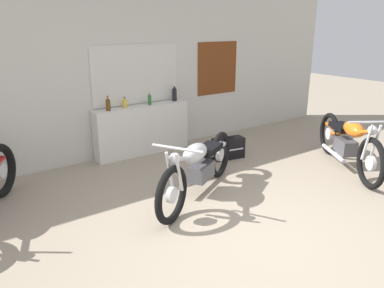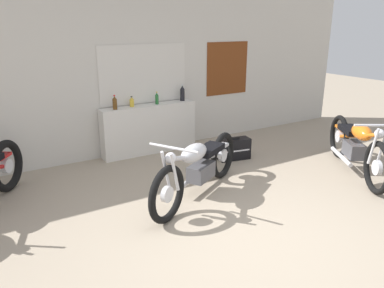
{
  "view_description": "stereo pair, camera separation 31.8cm",
  "coord_description": "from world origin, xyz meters",
  "px_view_note": "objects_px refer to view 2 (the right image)",
  "views": [
    {
      "loc": [
        -2.6,
        -2.47,
        2.21
      ],
      "look_at": [
        0.08,
        1.32,
        0.7
      ],
      "focal_mm": 35.0,
      "sensor_mm": 36.0,
      "label": 1
    },
    {
      "loc": [
        -2.34,
        -2.64,
        2.21
      ],
      "look_at": [
        0.08,
        1.32,
        0.7
      ],
      "focal_mm": 35.0,
      "sensor_mm": 36.0,
      "label": 2
    }
  ],
  "objects_px": {
    "bottle_left_center": "(132,102)",
    "hard_case_black": "(234,149)",
    "bottle_center": "(157,99)",
    "motorcycle_orange": "(356,145)",
    "motorcycle_silver": "(198,166)",
    "bottle_leftmost": "(115,103)",
    "bottle_right_center": "(182,93)"
  },
  "relations": [
    {
      "from": "bottle_left_center",
      "to": "hard_case_black",
      "type": "xyz_separation_m",
      "value": [
        1.35,
        -1.1,
        -0.75
      ]
    },
    {
      "from": "bottle_center",
      "to": "motorcycle_orange",
      "type": "distance_m",
      "value": 3.31
    },
    {
      "from": "bottle_left_center",
      "to": "bottle_center",
      "type": "height_order",
      "value": "bottle_center"
    },
    {
      "from": "motorcycle_orange",
      "to": "bottle_left_center",
      "type": "bearing_deg",
      "value": 135.29
    },
    {
      "from": "bottle_center",
      "to": "motorcycle_silver",
      "type": "relative_size",
      "value": 0.11
    },
    {
      "from": "motorcycle_orange",
      "to": "bottle_leftmost",
      "type": "bearing_deg",
      "value": 139.34
    },
    {
      "from": "bottle_leftmost",
      "to": "bottle_left_center",
      "type": "height_order",
      "value": "bottle_leftmost"
    },
    {
      "from": "bottle_left_center",
      "to": "motorcycle_silver",
      "type": "xyz_separation_m",
      "value": [
        0.07,
        -2.0,
        -0.51
      ]
    },
    {
      "from": "bottle_leftmost",
      "to": "motorcycle_orange",
      "type": "relative_size",
      "value": 0.13
    },
    {
      "from": "bottle_leftmost",
      "to": "bottle_center",
      "type": "height_order",
      "value": "bottle_leftmost"
    },
    {
      "from": "bottle_leftmost",
      "to": "hard_case_black",
      "type": "distance_m",
      "value": 2.12
    },
    {
      "from": "bottle_leftmost",
      "to": "bottle_right_center",
      "type": "distance_m",
      "value": 1.3
    },
    {
      "from": "motorcycle_silver",
      "to": "hard_case_black",
      "type": "xyz_separation_m",
      "value": [
        1.28,
        0.9,
        -0.24
      ]
    },
    {
      "from": "hard_case_black",
      "to": "bottle_right_center",
      "type": "bearing_deg",
      "value": 108.56
    },
    {
      "from": "bottle_right_center",
      "to": "bottle_left_center",
      "type": "bearing_deg",
      "value": 179.58
    },
    {
      "from": "motorcycle_silver",
      "to": "bottle_left_center",
      "type": "bearing_deg",
      "value": 92.04
    },
    {
      "from": "bottle_leftmost",
      "to": "motorcycle_silver",
      "type": "xyz_separation_m",
      "value": [
        0.39,
        -1.94,
        -0.54
      ]
    },
    {
      "from": "motorcycle_orange",
      "to": "hard_case_black",
      "type": "distance_m",
      "value": 1.9
    },
    {
      "from": "bottle_leftmost",
      "to": "bottle_center",
      "type": "relative_size",
      "value": 1.09
    },
    {
      "from": "bottle_center",
      "to": "bottle_right_center",
      "type": "height_order",
      "value": "bottle_right_center"
    },
    {
      "from": "bottle_leftmost",
      "to": "bottle_center",
      "type": "xyz_separation_m",
      "value": [
        0.77,
        0.02,
        -0.01
      ]
    },
    {
      "from": "bottle_center",
      "to": "motorcycle_orange",
      "type": "bearing_deg",
      "value": -49.84
    },
    {
      "from": "bottle_right_center",
      "to": "motorcycle_orange",
      "type": "height_order",
      "value": "bottle_right_center"
    },
    {
      "from": "bottle_leftmost",
      "to": "bottle_left_center",
      "type": "distance_m",
      "value": 0.33
    },
    {
      "from": "bottle_center",
      "to": "hard_case_black",
      "type": "relative_size",
      "value": 0.38
    },
    {
      "from": "bottle_left_center",
      "to": "motorcycle_silver",
      "type": "distance_m",
      "value": 2.06
    },
    {
      "from": "bottle_left_center",
      "to": "motorcycle_silver",
      "type": "relative_size",
      "value": 0.09
    },
    {
      "from": "motorcycle_orange",
      "to": "motorcycle_silver",
      "type": "height_order",
      "value": "motorcycle_orange"
    },
    {
      "from": "bottle_center",
      "to": "bottle_right_center",
      "type": "bearing_deg",
      "value": 3.24
    },
    {
      "from": "motorcycle_orange",
      "to": "bottle_center",
      "type": "bearing_deg",
      "value": 130.16
    },
    {
      "from": "bottle_left_center",
      "to": "motorcycle_orange",
      "type": "distance_m",
      "value": 3.64
    },
    {
      "from": "bottle_leftmost",
      "to": "motorcycle_silver",
      "type": "distance_m",
      "value": 2.05
    }
  ]
}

